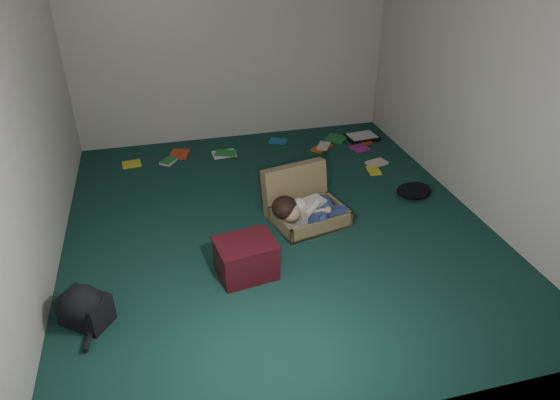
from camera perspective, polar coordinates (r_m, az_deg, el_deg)
name	(u,v)px	position (r m, az deg, el deg)	size (l,w,h in m)	color
floor	(276,223)	(4.93, -0.43, -2.65)	(4.50, 4.50, 0.00)	#153E35
wall_back	(232,38)	(6.48, -5.56, 17.95)	(4.50, 4.50, 0.00)	silver
wall_front	(389,245)	(2.45, 12.37, -5.02)	(4.50, 4.50, 0.00)	silver
wall_left	(24,117)	(4.36, -27.25, 8.43)	(4.50, 4.50, 0.00)	silver
wall_right	(482,79)	(5.19, 22.04, 12.75)	(4.50, 4.50, 0.00)	silver
suitcase	(303,204)	(4.95, 2.69, -0.45)	(0.81, 0.80, 0.50)	olive
person	(308,210)	(4.78, 3.21, -1.09)	(0.76, 0.37, 0.31)	beige
maroon_bin	(246,258)	(4.19, -3.89, -6.65)	(0.54, 0.45, 0.33)	#430D16
backpack	(85,309)	(4.04, -21.38, -11.50)	(0.43, 0.35, 0.26)	black
clothing_pile	(420,188)	(5.61, 15.68, 1.29)	(0.41, 0.33, 0.13)	black
paper_tray	(362,137)	(6.83, 9.34, 7.10)	(0.43, 0.34, 0.06)	black
book_scatter	(284,153)	(6.33, 0.45, 5.42)	(3.22, 1.38, 0.02)	yellow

